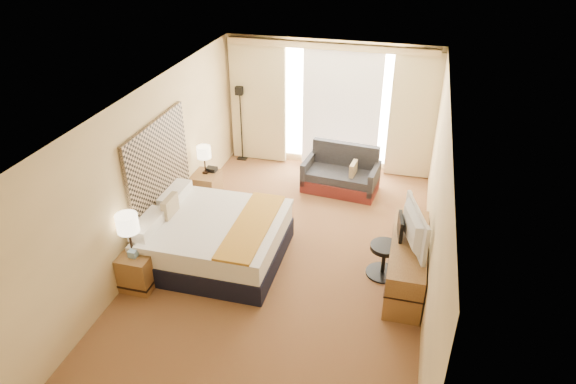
% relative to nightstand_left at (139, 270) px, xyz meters
% --- Properties ---
extents(floor, '(4.20, 7.00, 0.02)m').
position_rel_nightstand_left_xyz_m(floor, '(1.87, 1.05, -0.28)').
color(floor, '#552218').
rests_on(floor, ground).
extents(ceiling, '(4.20, 7.00, 0.02)m').
position_rel_nightstand_left_xyz_m(ceiling, '(1.87, 1.05, 2.33)').
color(ceiling, white).
rests_on(ceiling, wall_back).
extents(wall_back, '(4.20, 0.02, 2.60)m').
position_rel_nightstand_left_xyz_m(wall_back, '(1.87, 4.55, 1.02)').
color(wall_back, beige).
rests_on(wall_back, ground).
extents(wall_front, '(4.20, 0.02, 2.60)m').
position_rel_nightstand_left_xyz_m(wall_front, '(1.87, -2.45, 1.02)').
color(wall_front, beige).
rests_on(wall_front, ground).
extents(wall_left, '(0.02, 7.00, 2.60)m').
position_rel_nightstand_left_xyz_m(wall_left, '(-0.23, 1.05, 1.02)').
color(wall_left, beige).
rests_on(wall_left, ground).
extents(wall_right, '(0.02, 7.00, 2.60)m').
position_rel_nightstand_left_xyz_m(wall_right, '(3.97, 1.05, 1.02)').
color(wall_right, beige).
rests_on(wall_right, ground).
extents(headboard, '(0.06, 1.85, 1.50)m').
position_rel_nightstand_left_xyz_m(headboard, '(-0.19, 1.25, 1.01)').
color(headboard, black).
rests_on(headboard, wall_left).
extents(nightstand_left, '(0.45, 0.52, 0.55)m').
position_rel_nightstand_left_xyz_m(nightstand_left, '(0.00, 0.00, 0.00)').
color(nightstand_left, olive).
rests_on(nightstand_left, floor).
extents(nightstand_right, '(0.45, 0.52, 0.55)m').
position_rel_nightstand_left_xyz_m(nightstand_right, '(0.00, 2.50, 0.00)').
color(nightstand_right, olive).
rests_on(nightstand_right, floor).
extents(media_dresser, '(0.50, 1.80, 0.70)m').
position_rel_nightstand_left_xyz_m(media_dresser, '(3.70, 1.05, 0.07)').
color(media_dresser, olive).
rests_on(media_dresser, floor).
extents(window, '(2.30, 0.02, 2.30)m').
position_rel_nightstand_left_xyz_m(window, '(2.12, 4.52, 1.04)').
color(window, white).
rests_on(window, wall_back).
extents(curtains, '(4.12, 0.19, 2.56)m').
position_rel_nightstand_left_xyz_m(curtains, '(1.87, 4.44, 1.13)').
color(curtains, beige).
rests_on(curtains, floor).
extents(bed, '(2.02, 1.85, 0.98)m').
position_rel_nightstand_left_xyz_m(bed, '(0.81, 0.89, 0.08)').
color(bed, black).
rests_on(bed, floor).
extents(loveseat, '(1.46, 0.89, 0.87)m').
position_rel_nightstand_left_xyz_m(loveseat, '(2.33, 3.54, 0.01)').
color(loveseat, maroon).
rests_on(loveseat, floor).
extents(floor_lamp, '(0.20, 0.20, 1.61)m').
position_rel_nightstand_left_xyz_m(floor_lamp, '(0.05, 4.35, 0.86)').
color(floor_lamp, black).
rests_on(floor_lamp, floor).
extents(desk_chair, '(0.50, 0.50, 1.02)m').
position_rel_nightstand_left_xyz_m(desk_chair, '(3.42, 1.15, 0.18)').
color(desk_chair, black).
rests_on(desk_chair, floor).
extents(lamp_left, '(0.30, 0.30, 0.64)m').
position_rel_nightstand_left_xyz_m(lamp_left, '(-0.06, -0.00, 0.77)').
color(lamp_left, black).
rests_on(lamp_left, nightstand_left).
extents(lamp_right, '(0.25, 0.25, 0.53)m').
position_rel_nightstand_left_xyz_m(lamp_right, '(-0.01, 2.53, 0.68)').
color(lamp_right, black).
rests_on(lamp_right, nightstand_right).
extents(tissue_box, '(0.12, 0.12, 0.10)m').
position_rel_nightstand_left_xyz_m(tissue_box, '(-0.01, -0.06, 0.33)').
color(tissue_box, '#84ACCD').
rests_on(tissue_box, nightstand_left).
extents(telephone, '(0.20, 0.16, 0.07)m').
position_rel_nightstand_left_xyz_m(telephone, '(0.07, 2.63, 0.31)').
color(telephone, black).
rests_on(telephone, nightstand_right).
extents(television, '(0.43, 1.02, 0.59)m').
position_rel_nightstand_left_xyz_m(television, '(3.65, 0.97, 0.72)').
color(television, black).
rests_on(television, media_dresser).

